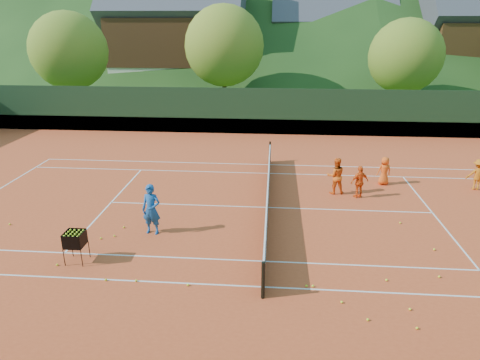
# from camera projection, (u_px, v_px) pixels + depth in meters

# --- Properties ---
(ground) EXTENTS (400.00, 400.00, 0.00)m
(ground) POSITION_uv_depth(u_px,v_px,m) (267.00, 208.00, 17.05)
(ground) COLOR #295019
(ground) RESTS_ON ground
(clay_court) EXTENTS (40.00, 24.00, 0.02)m
(clay_court) POSITION_uv_depth(u_px,v_px,m) (267.00, 208.00, 17.05)
(clay_court) COLOR #BE421E
(clay_court) RESTS_ON ground
(coach) EXTENTS (0.70, 0.50, 1.79)m
(coach) POSITION_uv_depth(u_px,v_px,m) (151.00, 209.00, 14.68)
(coach) COLOR #174F96
(coach) RESTS_ON clay_court
(student_a) EXTENTS (0.83, 0.68, 1.59)m
(student_a) POSITION_uv_depth(u_px,v_px,m) (336.00, 176.00, 18.21)
(student_a) COLOR orange
(student_a) RESTS_ON clay_court
(student_b) EXTENTS (0.88, 0.62, 1.38)m
(student_b) POSITION_uv_depth(u_px,v_px,m) (360.00, 182.00, 17.80)
(student_b) COLOR #F85A16
(student_b) RESTS_ON clay_court
(student_c) EXTENTS (0.71, 0.54, 1.29)m
(student_c) POSITION_uv_depth(u_px,v_px,m) (384.00, 171.00, 19.27)
(student_c) COLOR #F85716
(student_c) RESTS_ON clay_court
(student_d) EXTENTS (0.96, 0.65, 1.39)m
(student_d) POSITION_uv_depth(u_px,v_px,m) (478.00, 175.00, 18.67)
(student_d) COLOR #CB6812
(student_d) RESTS_ON clay_court
(tennis_ball_0) EXTENTS (0.07, 0.07, 0.07)m
(tennis_ball_0) POSITION_uv_depth(u_px,v_px,m) (114.00, 236.00, 14.70)
(tennis_ball_0) COLOR #DAF528
(tennis_ball_0) RESTS_ON clay_court
(tennis_ball_3) EXTENTS (0.07, 0.07, 0.07)m
(tennis_ball_3) POSITION_uv_depth(u_px,v_px,m) (136.00, 281.00, 12.16)
(tennis_ball_3) COLOR #DAF528
(tennis_ball_3) RESTS_ON clay_court
(tennis_ball_4) EXTENTS (0.07, 0.07, 0.07)m
(tennis_ball_4) POSITION_uv_depth(u_px,v_px,m) (188.00, 285.00, 11.96)
(tennis_ball_4) COLOR #DAF528
(tennis_ball_4) RESTS_ON clay_court
(tennis_ball_5) EXTENTS (0.07, 0.07, 0.07)m
(tennis_ball_5) POSITION_uv_depth(u_px,v_px,m) (434.00, 249.00, 13.82)
(tennis_ball_5) COLOR #DAF528
(tennis_ball_5) RESTS_ON clay_court
(tennis_ball_6) EXTENTS (0.07, 0.07, 0.07)m
(tennis_ball_6) POSITION_uv_depth(u_px,v_px,m) (342.00, 302.00, 11.22)
(tennis_ball_6) COLOR #DAF528
(tennis_ball_6) RESTS_ON clay_court
(tennis_ball_7) EXTENTS (0.07, 0.07, 0.07)m
(tennis_ball_7) POSITION_uv_depth(u_px,v_px,m) (124.00, 227.00, 15.32)
(tennis_ball_7) COLOR #DAF528
(tennis_ball_7) RESTS_ON clay_court
(tennis_ball_8) EXTENTS (0.07, 0.07, 0.07)m
(tennis_ball_8) POSITION_uv_depth(u_px,v_px,m) (306.00, 286.00, 11.91)
(tennis_ball_8) COLOR #DAF528
(tennis_ball_8) RESTS_ON clay_court
(tennis_ball_9) EXTENTS (0.07, 0.07, 0.07)m
(tennis_ball_9) POSITION_uv_depth(u_px,v_px,m) (10.00, 224.00, 15.55)
(tennis_ball_9) COLOR #DAF528
(tennis_ball_9) RESTS_ON clay_court
(tennis_ball_11) EXTENTS (0.07, 0.07, 0.07)m
(tennis_ball_11) POSITION_uv_depth(u_px,v_px,m) (386.00, 280.00, 12.18)
(tennis_ball_11) COLOR #DAF528
(tennis_ball_11) RESTS_ON clay_court
(tennis_ball_15) EXTENTS (0.07, 0.07, 0.07)m
(tennis_ball_15) POSITION_uv_depth(u_px,v_px,m) (368.00, 320.00, 10.56)
(tennis_ball_15) COLOR #DAF528
(tennis_ball_15) RESTS_ON clay_court
(tennis_ball_16) EXTENTS (0.07, 0.07, 0.07)m
(tennis_ball_16) POSITION_uv_depth(u_px,v_px,m) (439.00, 277.00, 12.34)
(tennis_ball_16) COLOR #DAF528
(tennis_ball_16) RESTS_ON clay_court
(tennis_ball_19) EXTENTS (0.07, 0.07, 0.07)m
(tennis_ball_19) POSITION_uv_depth(u_px,v_px,m) (101.00, 238.00, 14.54)
(tennis_ball_19) COLOR #DAF528
(tennis_ball_19) RESTS_ON clay_court
(tennis_ball_20) EXTENTS (0.07, 0.07, 0.07)m
(tennis_ball_20) POSITION_uv_depth(u_px,v_px,m) (410.00, 309.00, 10.94)
(tennis_ball_20) COLOR #DAF528
(tennis_ball_20) RESTS_ON clay_court
(tennis_ball_21) EXTENTS (0.07, 0.07, 0.07)m
(tennis_ball_21) POSITION_uv_depth(u_px,v_px,m) (313.00, 286.00, 11.90)
(tennis_ball_21) COLOR #DAF528
(tennis_ball_21) RESTS_ON clay_court
(tennis_ball_22) EXTENTS (0.07, 0.07, 0.07)m
(tennis_ball_22) POSITION_uv_depth(u_px,v_px,m) (106.00, 280.00, 12.19)
(tennis_ball_22) COLOR #DAF528
(tennis_ball_22) RESTS_ON clay_court
(tennis_ball_24) EXTENTS (0.07, 0.07, 0.07)m
(tennis_ball_24) POSITION_uv_depth(u_px,v_px,m) (417.00, 328.00, 10.26)
(tennis_ball_24) COLOR #DAF528
(tennis_ball_24) RESTS_ON clay_court
(tennis_ball_25) EXTENTS (0.07, 0.07, 0.07)m
(tennis_ball_25) POSITION_uv_depth(u_px,v_px,m) (57.00, 265.00, 12.95)
(tennis_ball_25) COLOR #DAF528
(tennis_ball_25) RESTS_ON clay_court
(tennis_ball_27) EXTENTS (0.07, 0.07, 0.07)m
(tennis_ball_27) POSITION_uv_depth(u_px,v_px,m) (400.00, 223.00, 15.66)
(tennis_ball_27) COLOR #DAF528
(tennis_ball_27) RESTS_ON clay_court
(court_lines) EXTENTS (23.83, 11.03, 0.00)m
(court_lines) POSITION_uv_depth(u_px,v_px,m) (267.00, 207.00, 17.05)
(court_lines) COLOR silver
(court_lines) RESTS_ON clay_court
(tennis_net) EXTENTS (0.10, 12.07, 1.10)m
(tennis_net) POSITION_uv_depth(u_px,v_px,m) (268.00, 196.00, 16.87)
(tennis_net) COLOR black
(tennis_net) RESTS_ON clay_court
(perimeter_fence) EXTENTS (40.40, 24.24, 3.00)m
(perimeter_fence) POSITION_uv_depth(u_px,v_px,m) (268.00, 178.00, 16.61)
(perimeter_fence) COLOR black
(perimeter_fence) RESTS_ON clay_court
(ball_hopper) EXTENTS (0.57, 0.57, 1.00)m
(ball_hopper) POSITION_uv_depth(u_px,v_px,m) (75.00, 240.00, 12.95)
(ball_hopper) COLOR black
(ball_hopper) RESTS_ON clay_court
(chalet_left) EXTENTS (13.80, 9.93, 12.92)m
(chalet_left) POSITION_uv_depth(u_px,v_px,m) (177.00, 36.00, 43.91)
(chalet_left) COLOR beige
(chalet_left) RESTS_ON ground
(chalet_mid) EXTENTS (12.65, 8.82, 11.45)m
(chalet_mid) POSITION_uv_depth(u_px,v_px,m) (330.00, 42.00, 46.67)
(chalet_mid) COLOR beige
(chalet_mid) RESTS_ON ground
(chalet_right) EXTENTS (11.50, 8.82, 11.91)m
(chalet_right) POSITION_uv_depth(u_px,v_px,m) (479.00, 41.00, 41.77)
(chalet_right) COLOR beige
(chalet_right) RESTS_ON ground
(tree_a) EXTENTS (6.00, 6.00, 7.88)m
(tree_a) POSITION_uv_depth(u_px,v_px,m) (69.00, 51.00, 33.41)
(tree_a) COLOR #412B1A
(tree_a) RESTS_ON ground
(tree_b) EXTENTS (6.40, 6.40, 8.40)m
(tree_b) POSITION_uv_depth(u_px,v_px,m) (224.00, 46.00, 34.26)
(tree_b) COLOR #41291A
(tree_b) RESTS_ON ground
(tree_c) EXTENTS (5.60, 5.60, 7.35)m
(tree_c) POSITION_uv_depth(u_px,v_px,m) (405.00, 56.00, 32.49)
(tree_c) COLOR #3C2718
(tree_c) RESTS_ON ground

